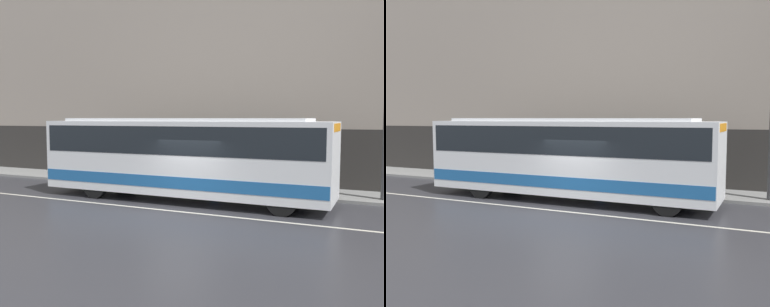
{
  "view_description": "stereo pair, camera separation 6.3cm",
  "coord_description": "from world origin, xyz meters",
  "views": [
    {
      "loc": [
        6.62,
        -13.31,
        3.31
      ],
      "look_at": [
        -0.44,
        1.94,
        1.9
      ],
      "focal_mm": 40.0,
      "sensor_mm": 36.0,
      "label": 1
    },
    {
      "loc": [
        6.67,
        -13.28,
        3.31
      ],
      "look_at": [
        -0.44,
        1.94,
        1.9
      ],
      "focal_mm": 40.0,
      "sensor_mm": 36.0,
      "label": 2
    }
  ],
  "objects": [
    {
      "name": "lane_stripe",
      "position": [
        0.0,
        0.0,
        0.0
      ],
      "size": [
        54.0,
        0.14,
        0.01
      ],
      "color": "beige",
      "rests_on": "ground_plane"
    },
    {
      "name": "ground_plane",
      "position": [
        0.0,
        0.0,
        0.0
      ],
      "size": [
        60.0,
        60.0,
        0.0
      ],
      "primitive_type": "plane",
      "color": "#333338"
    },
    {
      "name": "pedestrian_waiting",
      "position": [
        -0.89,
        5.43,
        0.87
      ],
      "size": [
        0.36,
        0.36,
        1.61
      ],
      "color": "navy",
      "rests_on": "sidewalk"
    },
    {
      "name": "building_facade",
      "position": [
        0.0,
        6.84,
        5.98
      ],
      "size": [
        60.0,
        0.35,
        12.38
      ],
      "color": "gray",
      "rests_on": "ground_plane"
    },
    {
      "name": "sidewalk",
      "position": [
        0.0,
        5.35,
        0.06
      ],
      "size": [
        60.0,
        2.7,
        0.12
      ],
      "color": "gray",
      "rests_on": "ground_plane"
    },
    {
      "name": "transit_bus",
      "position": [
        -0.86,
        1.94,
        1.86
      ],
      "size": [
        11.75,
        2.54,
        3.29
      ],
      "color": "white",
      "rests_on": "ground_plane"
    }
  ]
}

